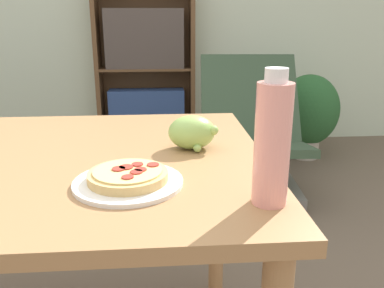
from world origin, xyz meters
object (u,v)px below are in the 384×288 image
grape_bunch (192,132)px  potted_plant_floor (308,113)px  pizza_on_plate (128,179)px  drink_bottle (272,143)px  bookshelf (146,76)px  lounge_chair_far (251,153)px

grape_bunch → potted_plant_floor: grape_bunch is taller
grape_bunch → potted_plant_floor: bearing=61.7°
pizza_on_plate → grape_bunch: (0.16, 0.25, 0.03)m
drink_bottle → potted_plant_floor: bearing=67.9°
grape_bunch → bookshelf: size_ratio=0.10×
grape_bunch → lounge_chair_far: 1.54m
pizza_on_plate → drink_bottle: drink_bottle is taller
pizza_on_plate → potted_plant_floor: pizza_on_plate is taller
bookshelf → potted_plant_floor: bearing=-17.4°
pizza_on_plate → bookshelf: 2.72m
pizza_on_plate → grape_bunch: size_ratio=1.76×
grape_bunch → drink_bottle: bearing=-70.8°
bookshelf → grape_bunch: bearing=-85.2°
grape_bunch → lounge_chair_far: bearing=70.2°
drink_bottle → bookshelf: size_ratio=0.19×
lounge_chair_far → potted_plant_floor: (0.62, 0.69, 0.09)m
lounge_chair_far → drink_bottle: bearing=-98.0°
potted_plant_floor → pizza_on_plate: bearing=-118.8°
drink_bottle → pizza_on_plate: bearing=158.6°
grape_bunch → potted_plant_floor: size_ratio=0.20×
pizza_on_plate → grape_bunch: 0.30m
pizza_on_plate → bookshelf: size_ratio=0.17×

